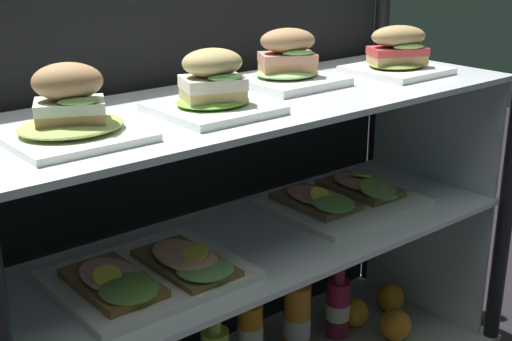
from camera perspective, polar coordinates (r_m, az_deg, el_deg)
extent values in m
cylinder|color=black|center=(1.78, 20.08, 0.31)|extent=(0.04, 0.04, 0.99)
cylinder|color=black|center=(2.01, 9.72, 3.30)|extent=(0.04, 0.04, 0.99)
cube|color=black|center=(1.62, -5.16, 0.22)|extent=(1.20, 0.01, 0.95)
cube|color=silver|center=(1.97, 13.52, -6.00)|extent=(0.01, 0.39, 0.37)
cube|color=silver|center=(1.49, 0.00, -5.78)|extent=(1.22, 0.41, 0.01)
cube|color=silver|center=(1.85, 14.33, 3.63)|extent=(0.01, 0.39, 0.29)
cube|color=silver|center=(1.39, 0.00, 5.69)|extent=(1.22, 0.41, 0.01)
cube|color=white|center=(1.14, -14.73, 2.78)|extent=(0.21, 0.21, 0.01)
ellipsoid|color=#96B254|center=(1.14, -14.80, 3.54)|extent=(0.17, 0.14, 0.02)
cube|color=tan|center=(1.14, -14.85, 4.16)|extent=(0.13, 0.11, 0.02)
cube|color=silver|center=(1.13, -14.94, 5.12)|extent=(0.13, 0.11, 0.02)
ellipsoid|color=#79A656|center=(1.10, -14.27, 5.47)|extent=(0.07, 0.05, 0.01)
ellipsoid|color=#A77B4F|center=(1.12, -15.10, 7.01)|extent=(0.13, 0.11, 0.06)
cube|color=white|center=(1.27, -3.50, 5.03)|extent=(0.20, 0.20, 0.02)
ellipsoid|color=#6EAF38|center=(1.27, -3.52, 5.67)|extent=(0.14, 0.12, 0.01)
cube|color=#D7B671|center=(1.26, -3.53, 6.19)|extent=(0.13, 0.11, 0.02)
cube|color=beige|center=(1.26, -3.55, 7.14)|extent=(0.13, 0.11, 0.02)
ellipsoid|color=#609446|center=(1.23, -2.56, 7.56)|extent=(0.07, 0.05, 0.02)
ellipsoid|color=tan|center=(1.25, -3.58, 8.76)|extent=(0.13, 0.11, 0.05)
cube|color=white|center=(1.51, 2.55, 7.31)|extent=(0.20, 0.20, 0.02)
ellipsoid|color=#8ABD6A|center=(1.50, 2.56, 7.96)|extent=(0.14, 0.12, 0.02)
cube|color=tan|center=(1.50, 2.57, 8.41)|extent=(0.13, 0.12, 0.02)
cube|color=tan|center=(1.50, 2.58, 9.16)|extent=(0.14, 0.12, 0.02)
ellipsoid|color=#6BA74E|center=(1.47, 3.43, 9.51)|extent=(0.07, 0.06, 0.02)
ellipsoid|color=#A4794F|center=(1.49, 2.60, 10.51)|extent=(0.14, 0.12, 0.05)
cube|color=white|center=(1.66, 11.35, 8.00)|extent=(0.19, 0.19, 0.02)
ellipsoid|color=olive|center=(1.66, 11.38, 8.48)|extent=(0.14, 0.12, 0.01)
cube|color=tan|center=(1.66, 11.41, 8.87)|extent=(0.14, 0.12, 0.02)
cube|color=#C53B3F|center=(1.65, 11.45, 9.52)|extent=(0.15, 0.12, 0.02)
ellipsoid|color=#99C258|center=(1.63, 12.33, 9.79)|extent=(0.08, 0.06, 0.02)
ellipsoid|color=#9E8051|center=(1.65, 11.52, 10.66)|extent=(0.15, 0.12, 0.05)
cube|color=white|center=(1.33, -8.75, -8.47)|extent=(0.34, 0.28, 0.02)
cube|color=brown|center=(1.29, -11.62, -8.93)|extent=(0.12, 0.20, 0.01)
ellipsoid|color=#618C3B|center=(1.23, -10.30, -9.44)|extent=(0.11, 0.11, 0.03)
ellipsoid|color=#EEA991|center=(1.28, -11.66, -8.36)|extent=(0.10, 0.16, 0.01)
cylinder|color=yellow|center=(1.26, -12.00, -8.40)|extent=(0.06, 0.06, 0.02)
cube|color=brown|center=(1.34, -5.77, -7.49)|extent=(0.12, 0.21, 0.01)
ellipsoid|color=#639C52|center=(1.29, -4.17, -8.02)|extent=(0.12, 0.12, 0.02)
ellipsoid|color=#ECA678|center=(1.33, -5.79, -6.91)|extent=(0.10, 0.17, 0.02)
cylinder|color=yellow|center=(1.31, -4.96, -6.68)|extent=(0.06, 0.06, 0.02)
cube|color=white|center=(1.67, 7.11, -2.61)|extent=(0.34, 0.28, 0.01)
cube|color=brown|center=(1.63, 4.80, -2.50)|extent=(0.12, 0.19, 0.02)
ellipsoid|color=#7CB950|center=(1.59, 6.27, -2.62)|extent=(0.12, 0.12, 0.03)
ellipsoid|color=#EC9580|center=(1.63, 4.81, -2.03)|extent=(0.10, 0.15, 0.01)
cylinder|color=yellow|center=(1.60, 5.23, -2.06)|extent=(0.05, 0.05, 0.03)
cube|color=brown|center=(1.73, 8.47, -1.41)|extent=(0.12, 0.19, 0.02)
ellipsoid|color=#87B057|center=(1.69, 9.94, -1.50)|extent=(0.12, 0.12, 0.04)
ellipsoid|color=#DF917F|center=(1.72, 8.50, -0.92)|extent=(0.10, 0.15, 0.02)
cylinder|color=yellow|center=(1.73, 8.57, -0.42)|extent=(0.06, 0.06, 0.02)
cylinder|color=gold|center=(1.50, -7.56, -13.34)|extent=(0.03, 0.03, 0.01)
cylinder|color=#BECE4F|center=(1.56, -3.40, -12.23)|extent=(0.03, 0.03, 0.05)
cylinder|color=black|center=(1.55, -3.42, -11.31)|extent=(0.03, 0.03, 0.01)
cylinder|color=orange|center=(1.69, -0.47, -13.50)|extent=(0.06, 0.06, 0.18)
cylinder|color=white|center=(1.69, -0.47, -13.53)|extent=(0.06, 0.06, 0.07)
cylinder|color=orange|center=(1.63, -0.48, -10.27)|extent=(0.03, 0.03, 0.04)
cylinder|color=black|center=(1.62, -0.49, -9.47)|extent=(0.03, 0.03, 0.01)
cylinder|color=orange|center=(1.77, 3.37, -11.91)|extent=(0.07, 0.07, 0.18)
cylinder|color=silver|center=(1.78, 3.35, -12.53)|extent=(0.07, 0.07, 0.05)
cylinder|color=orange|center=(1.71, 3.44, -8.63)|extent=(0.03, 0.03, 0.05)
cylinder|color=silver|center=(1.70, 3.46, -7.71)|extent=(0.04, 0.04, 0.01)
cylinder|color=#9A1F48|center=(1.85, 6.67, -11.08)|extent=(0.06, 0.06, 0.15)
cylinder|color=#F3E6CC|center=(1.85, 6.66, -11.23)|extent=(0.06, 0.06, 0.04)
cylinder|color=maroon|center=(1.80, 6.79, -8.42)|extent=(0.03, 0.03, 0.04)
cylinder|color=black|center=(1.79, 6.82, -7.66)|extent=(0.03, 0.03, 0.01)
sphere|color=orange|center=(1.91, 8.03, -11.38)|extent=(0.08, 0.08, 0.08)
sphere|color=orange|center=(1.99, 10.87, -10.12)|extent=(0.08, 0.08, 0.08)
sphere|color=orange|center=(1.87, 11.28, -12.20)|extent=(0.08, 0.08, 0.08)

